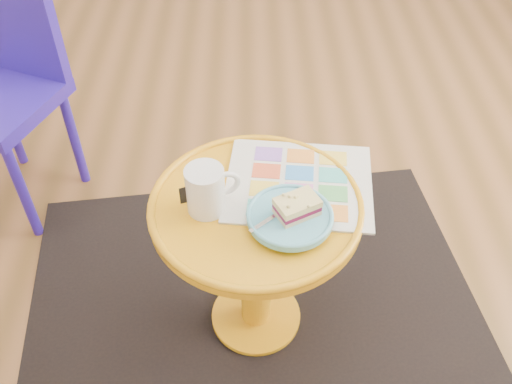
{
  "coord_description": "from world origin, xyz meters",
  "views": [
    {
      "loc": [
        0.15,
        -1.1,
        1.41
      ],
      "look_at": [
        0.16,
        -0.18,
        0.51
      ],
      "focal_mm": 40.0,
      "sensor_mm": 36.0,
      "label": 1
    }
  ],
  "objects_px": {
    "chair": "(3,77)",
    "newspaper": "(299,183)",
    "side_table": "(256,242)",
    "mug": "(206,189)",
    "plate": "(290,217)"
  },
  "relations": [
    {
      "from": "newspaper",
      "to": "plate",
      "type": "relative_size",
      "value": 1.81
    },
    {
      "from": "side_table",
      "to": "newspaper",
      "type": "distance_m",
      "value": 0.18
    },
    {
      "from": "newspaper",
      "to": "mug",
      "type": "distance_m",
      "value": 0.23
    },
    {
      "from": "side_table",
      "to": "mug",
      "type": "distance_m",
      "value": 0.22
    },
    {
      "from": "mug",
      "to": "plate",
      "type": "height_order",
      "value": "mug"
    },
    {
      "from": "side_table",
      "to": "plate",
      "type": "xyz_separation_m",
      "value": [
        0.07,
        -0.06,
        0.15
      ]
    },
    {
      "from": "chair",
      "to": "newspaper",
      "type": "height_order",
      "value": "chair"
    },
    {
      "from": "chair",
      "to": "newspaper",
      "type": "distance_m",
      "value": 1.01
    },
    {
      "from": "chair",
      "to": "mug",
      "type": "height_order",
      "value": "chair"
    },
    {
      "from": "plate",
      "to": "newspaper",
      "type": "bearing_deg",
      "value": 76.76
    },
    {
      "from": "side_table",
      "to": "newspaper",
      "type": "relative_size",
      "value": 1.44
    },
    {
      "from": "chair",
      "to": "newspaper",
      "type": "relative_size",
      "value": 2.24
    },
    {
      "from": "chair",
      "to": "newspaper",
      "type": "bearing_deg",
      "value": -7.98
    },
    {
      "from": "newspaper",
      "to": "plate",
      "type": "xyz_separation_m",
      "value": [
        -0.03,
        -0.13,
        0.02
      ]
    },
    {
      "from": "side_table",
      "to": "plate",
      "type": "bearing_deg",
      "value": -38.93
    }
  ]
}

